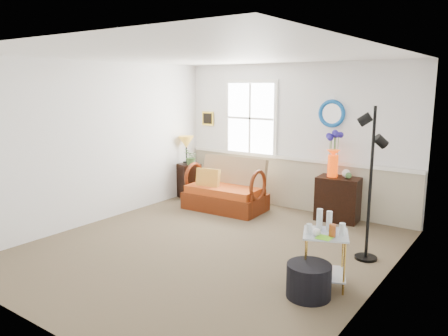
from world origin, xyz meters
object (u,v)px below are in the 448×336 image
Objects in this scene: floor_lamp at (370,185)px; ottoman at (309,281)px; loveseat at (225,184)px; cabinet at (338,199)px; side_table at (325,259)px; lamp_stand at (189,180)px.

ottoman is at bearing -112.75° from floor_lamp.
loveseat is 1.93× the size of cabinet.
loveseat is at bearing 145.67° from side_table.
floor_lamp is 1.61m from ottoman.
ottoman is at bearing -93.18° from side_table.
side_table is at bearing -37.46° from loveseat.
cabinet is 2.86m from ottoman.
side_table is at bearing -29.33° from lamp_stand.
ottoman is at bearing -33.45° from lamp_stand.
loveseat reaches higher than cabinet.
floor_lamp reaches higher than ottoman.
floor_lamp reaches higher than side_table.
loveseat is at bearing -168.37° from cabinet.
ottoman is (3.76, -2.49, -0.16)m from lamp_stand.
floor_lamp is at bearing -15.67° from lamp_stand.
loveseat is 0.72× the size of floor_lamp.
lamp_stand is at bearing 161.57° from loveseat.
floor_lamp is (2.81, -0.80, 0.53)m from loveseat.
lamp_stand is 4.14m from floor_lamp.
side_table is (0.77, -2.39, -0.06)m from cabinet.
loveseat is 1.98m from cabinet.
floor_lamp is (0.15, 1.02, 0.68)m from side_table.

